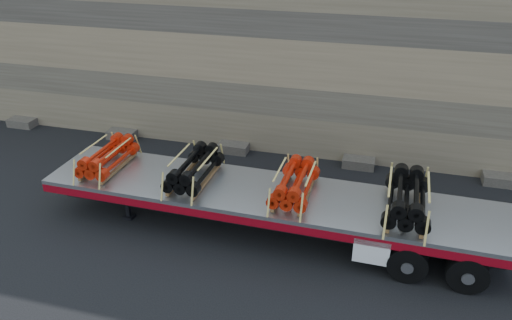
% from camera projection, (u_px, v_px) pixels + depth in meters
% --- Properties ---
extents(ground, '(120.00, 120.00, 0.00)m').
position_uv_depth(ground, '(280.00, 227.00, 15.50)').
color(ground, black).
rests_on(ground, ground).
extents(rock_wall, '(44.00, 3.00, 7.00)m').
position_uv_depth(rock_wall, '(319.00, 61.00, 19.49)').
color(rock_wall, '#7A6B54').
rests_on(rock_wall, ground).
extents(trailer, '(13.77, 2.89, 1.37)m').
position_uv_depth(trailer, '(268.00, 211.00, 15.03)').
color(trailer, '#A7A9AF').
rests_on(trailer, ground).
extents(bundle_front, '(1.12, 2.18, 0.77)m').
position_uv_depth(bundle_front, '(108.00, 157.00, 15.87)').
color(bundle_front, red).
rests_on(bundle_front, trailer).
extents(bundle_midfront, '(1.18, 2.29, 0.81)m').
position_uv_depth(bundle_midfront, '(194.00, 169.00, 15.11)').
color(bundle_midfront, black).
rests_on(bundle_midfront, trailer).
extents(bundle_midrear, '(1.14, 2.22, 0.78)m').
position_uv_depth(bundle_midrear, '(295.00, 184.00, 14.34)').
color(bundle_midrear, red).
rests_on(bundle_midrear, trailer).
extents(bundle_rear, '(1.27, 2.47, 0.87)m').
position_uv_depth(bundle_rear, '(407.00, 199.00, 13.54)').
color(bundle_rear, black).
rests_on(bundle_rear, trailer).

